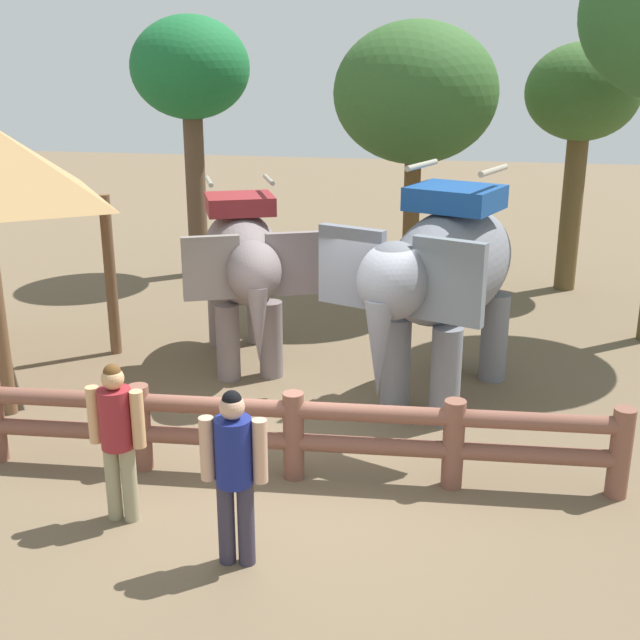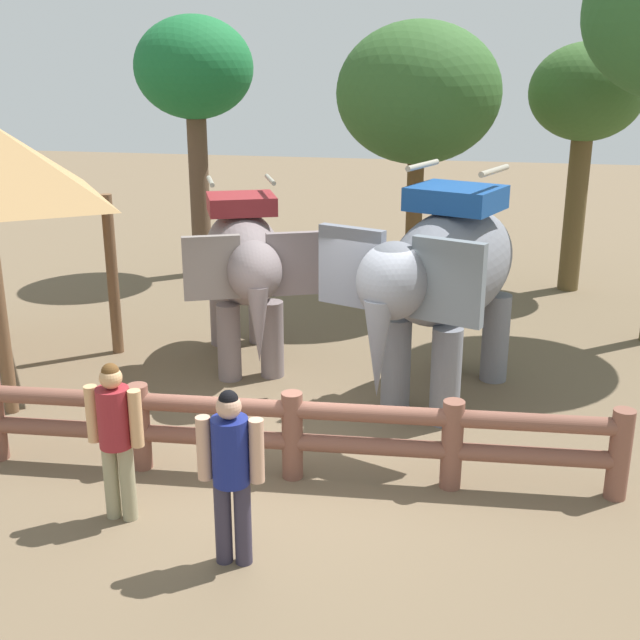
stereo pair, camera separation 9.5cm
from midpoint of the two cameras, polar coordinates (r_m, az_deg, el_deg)
name	(u,v)px [view 1 (the left image)]	position (r m, az deg, el deg)	size (l,w,h in m)	color
ground_plane	(298,467)	(9.78, -1.81, -10.29)	(60.00, 60.00, 0.00)	brown
log_fence	(294,429)	(9.30, -2.17, -7.66)	(7.42, 0.76, 1.05)	brown
elephant_near_left	(243,264)	(12.42, -5.63, 3.93)	(2.52, 3.43, 2.89)	slate
elephant_center	(444,274)	(11.07, 8.47, 3.21)	(2.78, 3.90, 3.27)	slate
tourist_woman_in_black	(234,466)	(7.67, -6.41, -10.15)	(0.63, 0.38, 1.79)	#332D3E
tourist_man_in_blue	(117,431)	(8.59, -14.37, -7.59)	(0.62, 0.35, 1.74)	gray
tree_far_left	(582,99)	(17.14, 17.76, 14.55)	(2.21, 2.21, 4.91)	brown
tree_back_center	(190,74)	(17.76, -9.24, 16.69)	(2.47, 2.47, 5.45)	brown
tree_deep_back	(415,95)	(15.61, 6.54, 15.44)	(3.04, 3.04, 5.27)	brown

